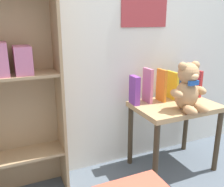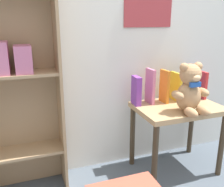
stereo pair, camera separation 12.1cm
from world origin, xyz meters
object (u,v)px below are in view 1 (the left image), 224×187
object	(u,v)px
book_standing_orange	(161,85)
book_standing_blue	(184,82)
book_standing_purple	(135,90)
book_standing_yellow	(172,85)
book_standing_pink	(148,86)
bookshelf_side	(11,61)
book_standing_red	(196,83)
display_table	(175,115)
teddy_bear	(188,88)

from	to	relation	value
book_standing_orange	book_standing_blue	world-z (taller)	book_standing_blue
book_standing_purple	book_standing_orange	distance (m)	0.23
book_standing_yellow	book_standing_blue	bearing A→B (deg)	-6.30
book_standing_pink	book_standing_orange	world-z (taller)	book_standing_pink
bookshelf_side	book_standing_red	size ratio (longest dim) A/B	7.54
book_standing_pink	bookshelf_side	bearing A→B (deg)	176.34
book_standing_yellow	display_table	bearing A→B (deg)	-114.86
display_table	book_standing_yellow	size ratio (longest dim) A/B	2.84
display_table	book_standing_blue	size ratio (longest dim) A/B	2.47
display_table	book_standing_purple	world-z (taller)	book_standing_purple
book_standing_pink	book_standing_yellow	distance (m)	0.22
book_standing_pink	book_standing_orange	distance (m)	0.11
teddy_bear	book_standing_red	xyz separation A→B (m)	(0.29, 0.23, -0.05)
book_standing_purple	book_standing_orange	xyz separation A→B (m)	(0.22, -0.02, 0.02)
book_standing_purple	book_standing_pink	xyz separation A→B (m)	(0.11, -0.00, 0.02)
book_standing_red	book_standing_blue	bearing A→B (deg)	173.19
book_standing_orange	book_standing_red	distance (m)	0.34
book_standing_yellow	book_standing_red	bearing A→B (deg)	-7.40
bookshelf_side	teddy_bear	size ratio (longest dim) A/B	4.83
teddy_bear	book_standing_purple	size ratio (longest dim) A/B	1.60
teddy_bear	book_standing_yellow	world-z (taller)	teddy_bear
book_standing_blue	book_standing_red	world-z (taller)	book_standing_blue
book_standing_pink	book_standing_red	distance (m)	0.45
book_standing_yellow	book_standing_pink	bearing A→B (deg)	178.06
bookshelf_side	book_standing_pink	xyz separation A→B (m)	(0.94, -0.04, -0.24)
book_standing_pink	book_standing_orange	size ratio (longest dim) A/B	1.05
book_standing_yellow	book_standing_orange	bearing A→B (deg)	-173.48
display_table	book_standing_pink	distance (m)	0.30
display_table	book_standing_blue	world-z (taller)	book_standing_blue
book_standing_orange	book_standing_yellow	xyz separation A→B (m)	(0.11, 0.02, -0.02)
book_standing_orange	book_standing_blue	distance (m)	0.22
book_standing_yellow	book_standing_blue	xyz separation A→B (m)	(0.11, -0.01, 0.02)
book_standing_purple	book_standing_red	distance (m)	0.56
display_table	book_standing_orange	size ratio (longest dim) A/B	2.49
teddy_bear	book_standing_orange	distance (m)	0.25
bookshelf_side	book_standing_orange	distance (m)	1.08
book_standing_blue	book_standing_red	bearing A→B (deg)	-7.90
book_standing_red	book_standing_pink	bearing A→B (deg)	177.00
display_table	book_standing_yellow	world-z (taller)	book_standing_yellow
display_table	book_standing_purple	distance (m)	0.36
display_table	book_standing_purple	size ratio (longest dim) A/B	2.91
teddy_bear	book_standing_red	distance (m)	0.37
teddy_bear	book_standing_blue	xyz separation A→B (m)	(0.17, 0.25, -0.03)
book_standing_purple	book_standing_yellow	distance (m)	0.34
book_standing_yellow	teddy_bear	bearing A→B (deg)	-104.77
display_table	book_standing_red	distance (m)	0.36
book_standing_blue	teddy_bear	bearing A→B (deg)	-125.84
book_standing_yellow	book_standing_blue	size ratio (longest dim) A/B	0.87
book_standing_blue	book_standing_red	xyz separation A→B (m)	(0.11, -0.01, -0.02)
teddy_bear	book_standing_pink	bearing A→B (deg)	122.16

